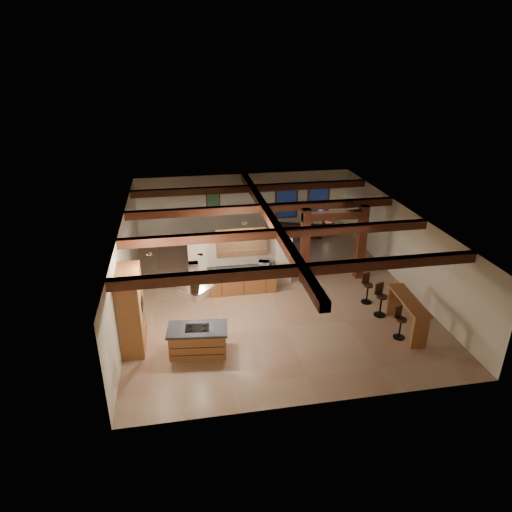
{
  "coord_description": "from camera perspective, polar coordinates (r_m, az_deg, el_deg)",
  "views": [
    {
      "loc": [
        -3.09,
        -14.48,
        8.03
      ],
      "look_at": [
        -0.44,
        0.5,
        1.21
      ],
      "focal_mm": 32.0,
      "sensor_mm": 36.0,
      "label": 1
    }
  ],
  "objects": [
    {
      "name": "table_lamp",
      "position": [
        22.16,
        9.07,
        4.79
      ],
      "size": [
        0.27,
        0.27,
        0.31
      ],
      "color": "black",
      "rests_on": "side_table"
    },
    {
      "name": "side_table",
      "position": [
        22.33,
        8.99,
        3.56
      ],
      "size": [
        0.46,
        0.46,
        0.57
      ],
      "primitive_type": "cube",
      "rotation": [
        0.0,
        0.0,
        0.0
      ],
      "color": "#3A1D0E",
      "rests_on": "ground"
    },
    {
      "name": "upper_display_cabinet",
      "position": [
        16.16,
        -1.85,
        1.67
      ],
      "size": [
        1.8,
        0.36,
        0.95
      ],
      "color": "olive",
      "rests_on": "partition_wall"
    },
    {
      "name": "framed_art",
      "position": [
        21.43,
        -5.38,
        6.87
      ],
      "size": [
        0.65,
        0.05,
        0.85
      ],
      "color": "#3A1D0E",
      "rests_on": "room_walls"
    },
    {
      "name": "timber_posts",
      "position": [
        17.17,
        9.71,
        2.4
      ],
      "size": [
        2.5,
        0.3,
        2.9
      ],
      "color": "#3A1D0E",
      "rests_on": "ground"
    },
    {
      "name": "sofa",
      "position": [
        21.9,
        5.19,
        3.49
      ],
      "size": [
        2.49,
        1.58,
        0.68
      ],
      "primitive_type": "imported",
      "rotation": [
        0.0,
        0.0,
        2.83
      ],
      "color": "black",
      "rests_on": "ground"
    },
    {
      "name": "dining_table",
      "position": [
        19.42,
        -2.0,
        0.8
      ],
      "size": [
        2.17,
        1.69,
        0.67
      ],
      "primitive_type": "imported",
      "rotation": [
        0.0,
        0.0,
        0.37
      ],
      "color": "#39170E",
      "rests_on": "ground"
    },
    {
      "name": "back_counter",
      "position": [
        16.56,
        -1.68,
        -2.99
      ],
      "size": [
        2.5,
        0.66,
        0.94
      ],
      "color": "olive",
      "rests_on": "ground"
    },
    {
      "name": "back_windows",
      "position": [
        22.22,
        5.83,
        6.95
      ],
      "size": [
        2.7,
        0.07,
        1.7
      ],
      "color": "#3A1D0E",
      "rests_on": "room_walls"
    },
    {
      "name": "bar_stool_a",
      "position": [
        14.65,
        17.55,
        -7.94
      ],
      "size": [
        0.39,
        0.39,
        1.02
      ],
      "color": "black",
      "rests_on": "ground"
    },
    {
      "name": "dining_chairs",
      "position": [
        19.33,
        -2.01,
        1.41
      ],
      "size": [
        1.9,
        1.9,
        1.1
      ],
      "color": "#3A1D0E",
      "rests_on": "ground"
    },
    {
      "name": "pantry_cabinet",
      "position": [
        13.79,
        -15.33,
        -6.48
      ],
      "size": [
        0.67,
        1.6,
        2.4
      ],
      "color": "olive",
      "rests_on": "ground"
    },
    {
      "name": "recessed_cans",
      "position": [
        13.58,
        -6.94,
        1.64
      ],
      "size": [
        3.16,
        2.46,
        0.03
      ],
      "color": "silver",
      "rests_on": "room_walls"
    },
    {
      "name": "bar_counter",
      "position": [
        14.96,
        18.41,
        -6.35
      ],
      "size": [
        0.65,
        2.13,
        1.11
      ],
      "color": "olive",
      "rests_on": "ground"
    },
    {
      "name": "bar_stool_b",
      "position": [
        15.62,
        15.29,
        -5.29
      ],
      "size": [
        0.41,
        0.43,
        1.13
      ],
      "color": "black",
      "rests_on": "ground"
    },
    {
      "name": "ceiling_beams",
      "position": [
        15.71,
        1.9,
        4.55
      ],
      "size": [
        10.0,
        12.0,
        0.28
      ],
      "color": "#3A1D0E",
      "rests_on": "room_walls"
    },
    {
      "name": "room_walls",
      "position": [
        16.07,
        1.85,
        1.26
      ],
      "size": [
        12.0,
        12.0,
        12.0
      ],
      "color": "beige",
      "rests_on": "ground"
    },
    {
      "name": "ground",
      "position": [
        16.84,
        1.77,
        -4.33
      ],
      "size": [
        12.0,
        12.0,
        0.0
      ],
      "primitive_type": "plane",
      "color": "tan",
      "rests_on": "ground"
    },
    {
      "name": "partition_wall",
      "position": [
        16.63,
        -1.91,
        -0.47
      ],
      "size": [
        3.8,
        0.18,
        2.2
      ],
      "primitive_type": "cube",
      "color": "beige",
      "rests_on": "ground"
    },
    {
      "name": "range_hood",
      "position": [
        12.77,
        -7.57,
        -5.37
      ],
      "size": [
        1.1,
        1.1,
        1.4
      ],
      "color": "silver",
      "rests_on": "room_walls"
    },
    {
      "name": "bar_stool_c",
      "position": [
        16.31,
        13.71,
        -3.92
      ],
      "size": [
        0.39,
        0.41,
        1.07
      ],
      "color": "black",
      "rests_on": "ground"
    },
    {
      "name": "microwave",
      "position": [
        16.43,
        1.02,
        -1.0
      ],
      "size": [
        0.44,
        0.36,
        0.21
      ],
      "primitive_type": "imported",
      "rotation": [
        0.0,
        0.0,
        2.86
      ],
      "color": "#AEAEB2",
      "rests_on": "back_counter"
    },
    {
      "name": "kitchen_island",
      "position": [
        13.48,
        -7.25,
        -10.39
      ],
      "size": [
        1.81,
        1.1,
        0.85
      ],
      "color": "olive",
      "rests_on": "ground"
    }
  ]
}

